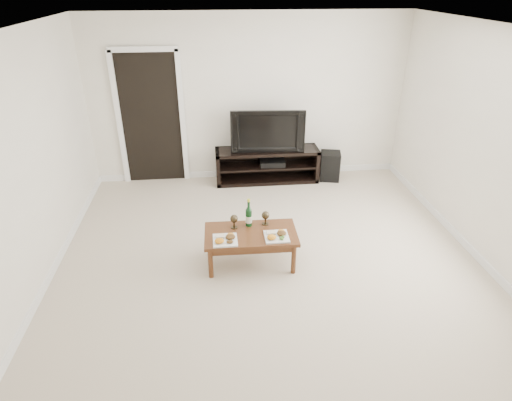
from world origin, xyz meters
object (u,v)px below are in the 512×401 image
at_px(television, 267,129).
at_px(coffee_table, 251,248).
at_px(subwoofer, 330,166).
at_px(media_console, 267,165).

xyz_separation_m(television, coffee_table, (-0.48, -2.29, -0.67)).
height_order(subwoofer, coffee_table, subwoofer).
bearing_deg(media_console, subwoofer, -2.63).
xyz_separation_m(media_console, coffee_table, (-0.48, -2.29, -0.07)).
relative_size(television, subwoofer, 2.47).
bearing_deg(coffee_table, subwoofer, 55.60).
height_order(media_console, subwoofer, media_console).
bearing_deg(subwoofer, television, -170.54).
relative_size(subwoofer, coffee_table, 0.44).
distance_m(television, coffee_table, 2.44).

